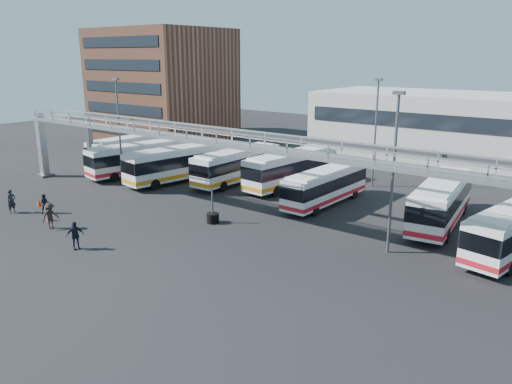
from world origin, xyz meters
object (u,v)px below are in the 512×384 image
Objects in this scene: bus_0 at (133,149)px; pedestrian_a at (11,201)px; bus_3 at (237,164)px; cone_left at (49,216)px; tire_stack at (213,217)px; bus_1 at (139,157)px; bus_5 at (326,185)px; pedestrian_c at (50,216)px; bus_4 at (291,168)px; light_pole_mid at (394,165)px; light_pole_left at (119,126)px; bus_2 at (179,162)px; pedestrian_b at (45,204)px; pedestrian_d at (75,235)px; light_pole_back at (376,127)px; bus_7 at (441,200)px; cone_right at (39,202)px.

pedestrian_a is (6.84, -17.80, -0.86)m from bus_0.
bus_3 is 14.69× the size of cone_left.
bus_3 is 4.05× the size of tire_stack.
bus_1 reaches higher than bus_5.
bus_1 is (4.56, -2.84, 0.02)m from bus_0.
pedestrian_c is at bearing -98.27° from pedestrian_a.
bus_5 is 13.56× the size of cone_left.
tire_stack is at bearing -78.95° from bus_4.
pedestrian_a is (-27.35, -10.46, -4.75)m from light_pole_mid.
bus_4 is at bearing 32.95° from light_pole_left.
bus_4 is (15.54, 5.52, 0.03)m from bus_1.
light_pole_mid is 0.87× the size of bus_2.
pedestrian_b is (-5.72, -17.19, -1.04)m from bus_3.
light_pole_mid is 1.01× the size of bus_5.
pedestrian_a is at bearing -151.19° from tire_stack.
light_pole_mid is 17.70m from bus_4.
bus_2 reaches higher than tire_stack.
light_pole_left is 6.72m from bus_2.
pedestrian_d is at bearing -102.22° from pedestrian_c.
bus_1 reaches higher than pedestrian_b.
bus_2 is at bearing 17.02° from bus_1.
pedestrian_a is at bearing -92.29° from bus_2.
light_pole_back is at bearing 36.96° from bus_1.
bus_7 is at bearing 16.77° from bus_1.
pedestrian_c is 0.72× the size of tire_stack.
bus_1 is 14.23m from pedestrian_b.
pedestrian_a is (2.28, -14.96, -0.88)m from bus_1.
pedestrian_c is at bearing 98.50° from pedestrian_d.
bus_5 reaches higher than tire_stack.
pedestrian_d is at bearing -81.35° from bus_3.
bus_3 is 5.62× the size of pedestrian_c.
bus_2 reaches higher than bus_1.
cone_left is at bearing -80.19° from pedestrian_b.
bus_3 is (4.90, 3.20, -0.08)m from bus_2.
light_pole_back is 16.17× the size of cone_right.
light_pole_back is 28.57m from pedestrian_d.
bus_1 is 0.99× the size of bus_7.
pedestrian_a is at bearing -154.27° from bus_7.
light_pole_back reaches higher than pedestrian_c.
bus_4 is at bearing 53.78° from cone_right.
bus_5 is 0.88× the size of bus_7.
bus_1 is 16.49m from bus_4.
bus_0 is 20.41m from cone_left.
bus_0 is at bearing -166.86° from bus_4.
bus_7 reaches higher than pedestrian_a.
bus_4 is at bearing 16.42° from pedestrian_d.
tire_stack is (11.37, -7.56, -1.46)m from bus_2.
bus_4 reaches higher than bus_0.
light_pole_mid is 35.18m from bus_0.
pedestrian_a is at bearing -112.88° from bus_3.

